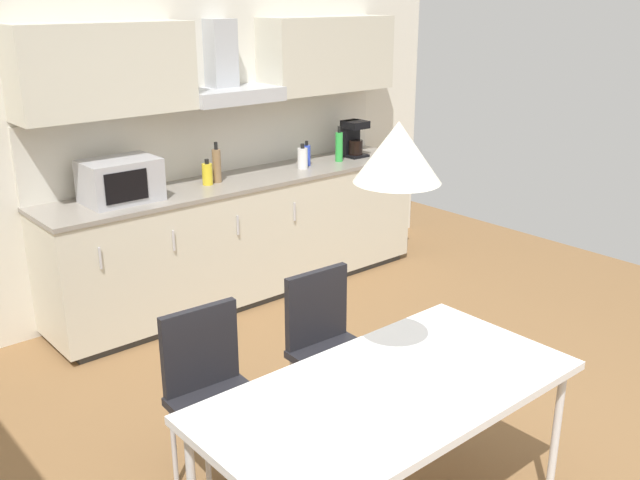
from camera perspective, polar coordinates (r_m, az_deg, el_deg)
ground_plane at (r=3.66m, az=6.10°, el=-18.49°), size 7.35×7.88×0.02m
wall_back at (r=5.19m, az=-15.45°, el=8.02°), size 5.88×0.10×2.56m
kitchen_counter at (r=5.46m, az=-6.09°, el=0.28°), size 3.07×0.61×0.92m
backsplash_tile at (r=5.50m, az=-8.02°, el=8.05°), size 3.05×0.02×0.51m
upper_wall_cabinets at (r=5.30m, az=-7.37°, el=13.87°), size 3.05×0.40×0.58m
microwave at (r=4.84m, az=-15.69°, el=4.61°), size 0.48×0.35×0.28m
coffee_maker at (r=6.02m, az=2.64°, el=8.12°), size 0.18×0.19×0.30m
bottle_yellow at (r=5.16m, az=-9.00°, el=5.25°), size 0.08×0.08×0.19m
bottle_blue at (r=5.68m, az=-1.08°, el=6.81°), size 0.06×0.06×0.20m
bottle_brown at (r=5.21m, az=-8.26°, el=5.94°), size 0.06×0.06×0.29m
bottle_green at (r=5.82m, az=1.53°, el=7.49°), size 0.06×0.06×0.29m
bottle_white at (r=5.58m, az=-1.40°, el=6.58°), size 0.08×0.08×0.20m
dining_table at (r=2.94m, az=5.55°, el=-12.38°), size 1.57×0.80×0.73m
chair_far_right at (r=3.72m, az=0.67°, el=-7.79°), size 0.42×0.42×0.87m
chair_far_left at (r=3.36m, az=-8.64°, el=-11.24°), size 0.42×0.42×0.87m
pendant_lamp at (r=2.57m, az=6.25°, el=7.01°), size 0.32×0.32×0.22m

